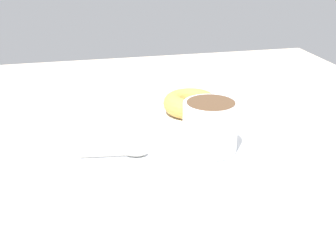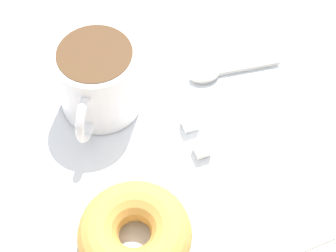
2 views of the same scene
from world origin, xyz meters
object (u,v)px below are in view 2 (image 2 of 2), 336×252
donut (135,234)px  spoon (215,73)px  coffee_cup (98,79)px  sugar_cube_extra (202,148)px  sugar_cube (188,122)px

donut → spoon: bearing=137.7°
coffee_cup → donut: size_ratio=1.05×
donut → sugar_cube_extra: 12.40cm
sugar_cube → sugar_cube_extra: (3.63, 0.22, -0.05)cm
coffee_cup → sugar_cube: coffee_cup is taller
donut → spoon: (-16.75, 15.27, -1.59)cm
sugar_cube → sugar_cube_extra: bearing=3.4°
coffee_cup → sugar_cube_extra: (9.99, 8.35, -3.61)cm
coffee_cup → spoon: size_ratio=1.03×
donut → sugar_cube_extra: donut is taller
spoon → sugar_cube_extra: size_ratio=7.08×
spoon → sugar_cube: bearing=-44.4°
donut → sugar_cube: donut is taller
donut → sugar_cube_extra: size_ratio=6.94×
spoon → sugar_cube_extra: sugar_cube_extra is taller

